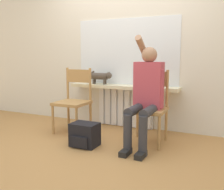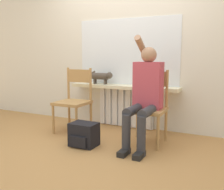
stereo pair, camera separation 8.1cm
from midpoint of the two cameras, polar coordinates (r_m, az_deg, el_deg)
name	(u,v)px [view 1 (the left image)]	position (r m, az deg, el deg)	size (l,w,h in m)	color
ground_plane	(87,150)	(3.18, -6.19, -11.73)	(12.00, 12.00, 0.00)	#B27F47
wall_with_window	(127,39)	(4.09, 2.78, 12.04)	(7.00, 0.06, 2.70)	silver
radiator	(125,107)	(4.09, 2.25, -2.68)	(0.89, 0.08, 0.61)	white
windowsill	(123,87)	(3.96, 1.78, 1.79)	(1.70, 0.27, 0.05)	beige
window_glass	(126,52)	(4.05, 2.57, 9.36)	(1.63, 0.01, 1.00)	white
chair_left	(74,100)	(3.83, -8.97, -1.03)	(0.45, 0.45, 0.92)	#B2844C
chair_right	(149,106)	(3.33, 7.32, -2.43)	(0.46, 0.46, 0.92)	#B2844C
person	(146,92)	(3.19, 6.73, 0.71)	(0.36, 1.01, 1.35)	#333338
cat	(101,76)	(4.08, -2.91, 4.10)	(0.48, 0.10, 0.21)	#4C4238
backpack	(85,135)	(3.26, -6.70, -8.60)	(0.33, 0.27, 0.29)	black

